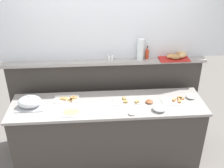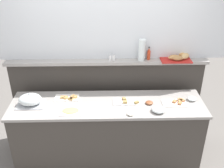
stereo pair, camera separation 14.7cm
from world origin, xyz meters
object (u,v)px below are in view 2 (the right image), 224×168
Objects in this scene: hot_sauce_bottle at (149,54)px; bread_basket at (179,57)px; condiment_bowl_teal at (149,103)px; glass_bowl_large at (192,99)px; water_carafe at (142,50)px; serving_cloche at (30,100)px; sandwich_platter_side at (68,98)px; glass_bowl_medium at (159,110)px; sandwich_platter_rear at (127,101)px; sandwich_platter_front at (176,102)px; salt_shaker at (110,57)px; condiment_bowl_dark at (131,114)px; cold_cuts_platter at (71,111)px; pepper_shaker at (114,57)px.

bread_basket is (0.40, -0.03, -0.04)m from hot_sauce_bottle.
condiment_bowl_teal is 0.75m from bread_basket.
glass_bowl_large is 0.41× the size of water_carafe.
water_carafe reaches higher than glass_bowl_large.
sandwich_platter_side is at bearing 17.64° from serving_cloche.
glass_bowl_medium is 0.20m from condiment_bowl_teal.
water_carafe is (1.42, 0.44, 0.47)m from serving_cloche.
sandwich_platter_side is 1.89× the size of glass_bowl_medium.
condiment_bowl_teal is (1.04, -0.15, 0.00)m from sandwich_platter_side.
sandwich_platter_side is at bearing 171.64° from condiment_bowl_teal.
sandwich_platter_rear is 0.92m from bread_basket.
salt_shaker reaches higher than sandwich_platter_front.
condiment_bowl_teal is (-0.56, -0.07, -0.00)m from glass_bowl_large.
glass_bowl_medium reaches higher than glass_bowl_large.
sandwich_platter_front is 0.64m from condiment_bowl_dark.
serving_cloche is at bearing 168.63° from condiment_bowl_dark.
hot_sauce_bottle is (0.31, 0.43, 0.47)m from sandwich_platter_rear.
serving_cloche is at bearing -178.30° from sandwich_platter_rear.
cold_cuts_platter is at bearing -17.06° from serving_cloche.
sandwich_platter_front is 1.82m from serving_cloche.
water_carafe is at bearing 74.42° from condiment_bowl_dark.
water_carafe is at bearing 0.00° from pepper_shaker.
bread_basket reaches higher than condiment_bowl_teal.
bread_basket is at bearing 78.23° from sandwich_platter_front.
salt_shaker reaches higher than condiment_bowl_teal.
bread_basket is at bearing 108.61° from glass_bowl_large.
cold_cuts_platter is at bearing 172.89° from condiment_bowl_dark.
glass_bowl_large is 0.80m from hot_sauce_bottle.
salt_shaker is at bearing 151.73° from sandwich_platter_front.
bread_basket is (0.87, -0.00, -0.01)m from pepper_shaker.
condiment_bowl_dark is at bearing -105.58° from water_carafe.
sandwich_platter_side is 3.58× the size of salt_shaker.
sandwich_platter_front is 0.98× the size of sandwich_platter_side.
water_carafe is at bearing 179.88° from bread_basket.
serving_cloche is at bearing -162.36° from sandwich_platter_side.
salt_shaker is 0.43m from water_carafe.
sandwich_platter_front is 0.62m from bread_basket.
serving_cloche is 1.93× the size of hot_sauce_bottle.
hot_sauce_bottle is at bearing 2.75° from salt_shaker.
bread_basket is at bearing 22.94° from cold_cuts_platter.
bread_basket reaches higher than glass_bowl_large.
sandwich_platter_rear is 3.61× the size of condiment_bowl_teal.
salt_shaker and pepper_shaker have the same top height.
glass_bowl_medium is 0.35m from condiment_bowl_dark.
sandwich_platter_front is 3.25× the size of condiment_bowl_teal.
condiment_bowl_dark is at bearing -135.29° from bread_basket.
salt_shaker is (-0.57, 0.63, 0.42)m from glass_bowl_medium.
glass_bowl_medium is at bearing -85.42° from hot_sauce_bottle.
sandwich_platter_front is 1.32m from cold_cuts_platter.
serving_cloche is 3.91× the size of salt_shaker.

